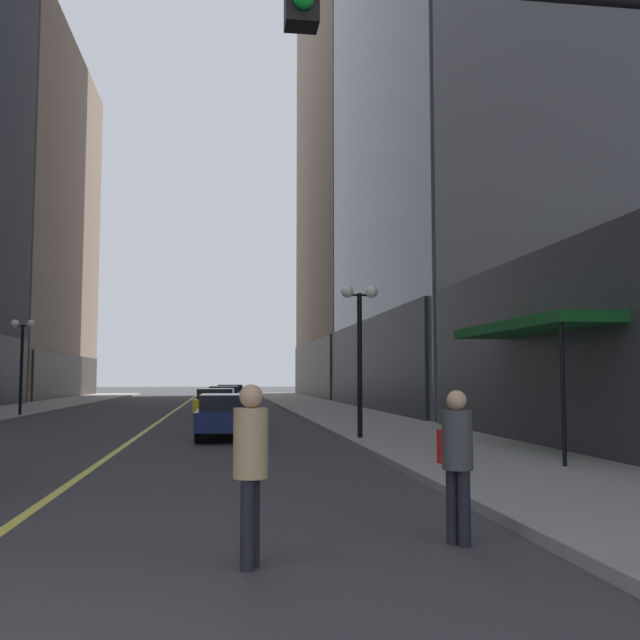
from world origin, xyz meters
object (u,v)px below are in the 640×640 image
at_px(car_white, 229,393).
at_px(pedestrian_with_orange_bag, 457,454).
at_px(car_grey, 224,397).
at_px(street_lamp_left_far, 22,345).
at_px(car_yellow, 216,402).
at_px(fire_hydrant_right, 444,450).
at_px(pedestrian_in_tan_trench, 251,460).
at_px(street_lamp_right_mid, 360,326).
at_px(car_navy, 226,414).
at_px(traffic_light_near_right, 548,155).

height_order(car_white, pedestrian_with_orange_bag, pedestrian_with_orange_bag).
bearing_deg(car_grey, pedestrian_with_orange_bag, -85.76).
bearing_deg(car_grey, street_lamp_left_far, -139.71).
height_order(car_yellow, car_grey, same).
relative_size(car_yellow, car_white, 0.99).
xyz_separation_m(pedestrian_with_orange_bag, fire_hydrant_right, (1.75, 5.96, -0.58)).
distance_m(pedestrian_in_tan_trench, street_lamp_left_far, 28.08).
height_order(car_yellow, pedestrian_in_tan_trench, pedestrian_in_tan_trench).
height_order(car_white, street_lamp_right_mid, street_lamp_right_mid).
distance_m(car_navy, street_lamp_right_mid, 4.89).
relative_size(car_navy, fire_hydrant_right, 5.65).
bearing_deg(car_yellow, street_lamp_right_mid, -72.41).
bearing_deg(pedestrian_with_orange_bag, car_white, 92.84).
bearing_deg(street_lamp_left_far, car_grey, 40.29).
distance_m(pedestrian_in_tan_trench, traffic_light_near_right, 3.91).
bearing_deg(car_grey, car_yellow, -92.34).
bearing_deg(car_grey, street_lamp_right_mid, -80.15).
xyz_separation_m(traffic_light_near_right, fire_hydrant_right, (1.55, 7.88, -3.34)).
distance_m(car_navy, pedestrian_with_orange_bag, 14.13).
distance_m(car_yellow, car_grey, 8.63).
bearing_deg(street_lamp_left_far, car_navy, -52.56).
bearing_deg(car_white, street_lamp_left_far, -120.55).
relative_size(car_white, street_lamp_right_mid, 1.07).
xyz_separation_m(pedestrian_in_tan_trench, street_lamp_left_far, (-9.25, 26.41, 2.23)).
height_order(car_grey, pedestrian_in_tan_trench, pedestrian_in_tan_trench).
relative_size(car_navy, street_lamp_left_far, 1.02).
bearing_deg(car_navy, traffic_light_near_right, -80.49).
bearing_deg(street_lamp_left_far, car_white, 59.45).
bearing_deg(car_grey, fire_hydrant_right, -81.25).
xyz_separation_m(car_navy, car_grey, (-0.03, 19.57, 0.00)).
bearing_deg(street_lamp_right_mid, car_navy, 152.40).
xyz_separation_m(street_lamp_right_mid, fire_hydrant_right, (0.50, -6.02, -2.86)).
bearing_deg(pedestrian_with_orange_bag, car_grey, 94.24).
xyz_separation_m(street_lamp_left_far, street_lamp_right_mid, (12.80, -13.82, 0.00)).
distance_m(car_white, street_lamp_left_far, 18.80).
distance_m(car_white, fire_hydrant_right, 36.08).
height_order(car_yellow, fire_hydrant_right, car_yellow).
distance_m(car_yellow, pedestrian_with_orange_bag, 25.02).
bearing_deg(street_lamp_right_mid, car_yellow, 107.59).
relative_size(car_white, street_lamp_left_far, 1.07).
bearing_deg(car_navy, pedestrian_with_orange_bag, -80.02).
bearing_deg(pedestrian_with_orange_bag, fire_hydrant_right, 73.60).
bearing_deg(car_navy, fire_hydrant_right, -62.14).
xyz_separation_m(car_white, fire_hydrant_right, (3.83, -35.88, -0.32)).
distance_m(car_navy, traffic_light_near_right, 16.33).
height_order(car_grey, car_white, same).
bearing_deg(car_navy, car_white, 89.24).
bearing_deg(pedestrian_in_tan_trench, car_grey, 90.32).
bearing_deg(car_grey, traffic_light_near_right, -85.66).
bearing_deg(car_white, traffic_light_near_right, -87.01).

